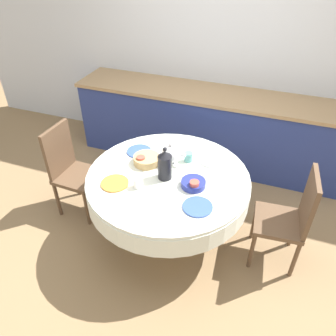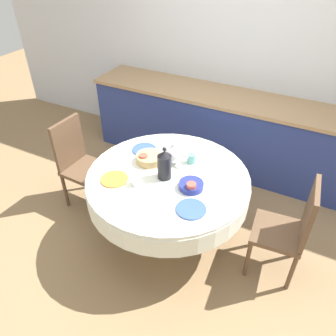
% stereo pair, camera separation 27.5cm
% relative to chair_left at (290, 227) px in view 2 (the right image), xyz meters
% --- Properties ---
extents(ground_plane, '(12.00, 12.00, 0.00)m').
position_rel_chair_left_xyz_m(ground_plane, '(-1.05, -0.09, -0.52)').
color(ground_plane, '#8E704C').
extents(wall_back, '(7.00, 0.05, 2.60)m').
position_rel_chair_left_xyz_m(wall_back, '(-1.05, 1.66, 0.78)').
color(wall_back, silver).
rests_on(wall_back, ground_plane).
extents(kitchen_counter, '(3.24, 0.64, 0.91)m').
position_rel_chair_left_xyz_m(kitchen_counter, '(-1.05, 1.33, -0.06)').
color(kitchen_counter, navy).
rests_on(kitchen_counter, ground_plane).
extents(dining_table, '(1.41, 1.41, 0.73)m').
position_rel_chair_left_xyz_m(dining_table, '(-1.05, -0.09, 0.09)').
color(dining_table, tan).
rests_on(dining_table, ground_plane).
extents(chair_left, '(0.43, 0.43, 0.95)m').
position_rel_chair_left_xyz_m(chair_left, '(0.00, 0.00, 0.00)').
color(chair_left, brown).
rests_on(chair_left, ground_plane).
extents(chair_right, '(0.42, 0.42, 0.95)m').
position_rel_chair_left_xyz_m(chair_right, '(-2.10, -0.05, 0.00)').
color(chair_right, brown).
rests_on(chair_right, ground_plane).
extents(plate_near_left, '(0.23, 0.23, 0.01)m').
position_rel_chair_left_xyz_m(plate_near_left, '(-1.42, -0.35, 0.22)').
color(plate_near_left, orange).
rests_on(plate_near_left, dining_table).
extents(cup_near_left, '(0.08, 0.08, 0.09)m').
position_rel_chair_left_xyz_m(cup_near_left, '(-1.22, -0.32, 0.25)').
color(cup_near_left, white).
rests_on(cup_near_left, dining_table).
extents(plate_near_right, '(0.23, 0.23, 0.01)m').
position_rel_chair_left_xyz_m(plate_near_right, '(-0.70, -0.38, 0.22)').
color(plate_near_right, '#3856AD').
rests_on(plate_near_right, dining_table).
extents(cup_near_right, '(0.08, 0.08, 0.09)m').
position_rel_chair_left_xyz_m(cup_near_right, '(-0.78, -0.20, 0.25)').
color(cup_near_right, '#CC4C3D').
rests_on(cup_near_right, dining_table).
extents(plate_far_left, '(0.23, 0.23, 0.01)m').
position_rel_chair_left_xyz_m(plate_far_left, '(-1.43, 0.16, 0.22)').
color(plate_far_left, '#3856AD').
rests_on(plate_far_left, dining_table).
extents(cup_far_left, '(0.08, 0.08, 0.09)m').
position_rel_chair_left_xyz_m(cup_far_left, '(-1.33, -0.03, 0.25)').
color(cup_far_left, '#CC4C3D').
rests_on(cup_far_left, dining_table).
extents(plate_far_right, '(0.23, 0.23, 0.01)m').
position_rel_chair_left_xyz_m(plate_far_right, '(-0.75, 0.25, 0.22)').
color(plate_far_right, white).
rests_on(plate_far_right, dining_table).
extents(cup_far_right, '(0.08, 0.08, 0.09)m').
position_rel_chair_left_xyz_m(cup_far_right, '(-0.95, 0.18, 0.25)').
color(cup_far_right, '#5BA39E').
rests_on(cup_far_right, dining_table).
extents(coffee_carafe, '(0.12, 0.12, 0.30)m').
position_rel_chair_left_xyz_m(coffee_carafe, '(-1.07, -0.12, 0.34)').
color(coffee_carafe, black).
rests_on(coffee_carafe, dining_table).
extents(teapot, '(0.23, 0.17, 0.21)m').
position_rel_chair_left_xyz_m(teapot, '(-1.09, 0.10, 0.30)').
color(teapot, white).
rests_on(teapot, dining_table).
extents(bread_basket, '(0.24, 0.24, 0.07)m').
position_rel_chair_left_xyz_m(bread_basket, '(-1.29, 0.02, 0.25)').
color(bread_basket, tan).
rests_on(bread_basket, dining_table).
extents(fruit_bowl, '(0.20, 0.20, 0.05)m').
position_rel_chair_left_xyz_m(fruit_bowl, '(-0.81, -0.15, 0.24)').
color(fruit_bowl, navy).
rests_on(fruit_bowl, dining_table).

